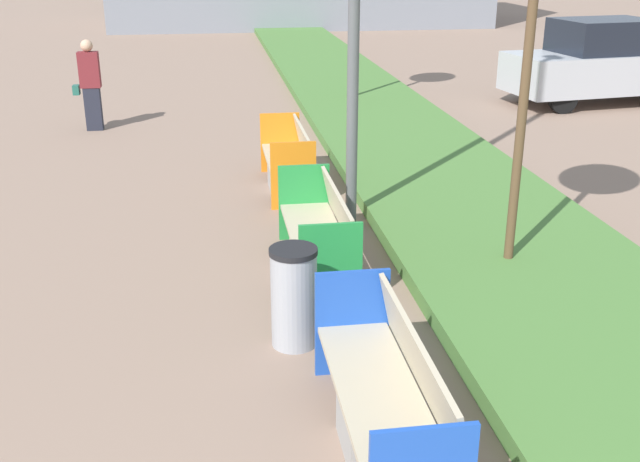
# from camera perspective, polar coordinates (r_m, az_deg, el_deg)

# --- Properties ---
(planter_grass_strip) EXTENTS (2.80, 120.00, 0.18)m
(planter_grass_strip) POSITION_cam_1_polar(r_m,az_deg,el_deg) (13.23, 6.64, 6.38)
(planter_grass_strip) COLOR #4C7A38
(planter_grass_strip) RESTS_ON ground
(bench_blue_frame) EXTENTS (0.65, 2.15, 0.94)m
(bench_blue_frame) POSITION_cam_1_polar(r_m,az_deg,el_deg) (5.44, 4.98, -13.08)
(bench_blue_frame) COLOR #9E9B96
(bench_blue_frame) RESTS_ON ground
(bench_green_frame) EXTENTS (0.65, 2.06, 0.94)m
(bench_green_frame) POSITION_cam_1_polar(r_m,az_deg,el_deg) (8.21, -0.07, -0.72)
(bench_green_frame) COLOR #9E9B96
(bench_green_frame) RESTS_ON ground
(bench_orange_frame) EXTENTS (0.65, 1.88, 0.94)m
(bench_orange_frame) POSITION_cam_1_polar(r_m,az_deg,el_deg) (11.08, -2.40, 5.06)
(bench_orange_frame) COLOR #9E9B96
(bench_orange_frame) RESTS_ON ground
(litter_bin) EXTENTS (0.43, 0.43, 0.94)m
(litter_bin) POSITION_cam_1_polar(r_m,az_deg,el_deg) (6.69, -2.00, -5.04)
(litter_bin) COLOR #9EA0A5
(litter_bin) RESTS_ON ground
(pedestrian_walking) EXTENTS (0.53, 0.24, 1.73)m
(pedestrian_walking) POSITION_cam_1_polar(r_m,az_deg,el_deg) (15.26, -17.10, 10.61)
(pedestrian_walking) COLOR #232633
(pedestrian_walking) RESTS_ON ground
(parked_car_distant) EXTENTS (4.40, 2.31, 1.86)m
(parked_car_distant) POSITION_cam_1_polar(r_m,az_deg,el_deg) (18.30, 20.65, 11.91)
(parked_car_distant) COLOR #B7BABF
(parked_car_distant) RESTS_ON ground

